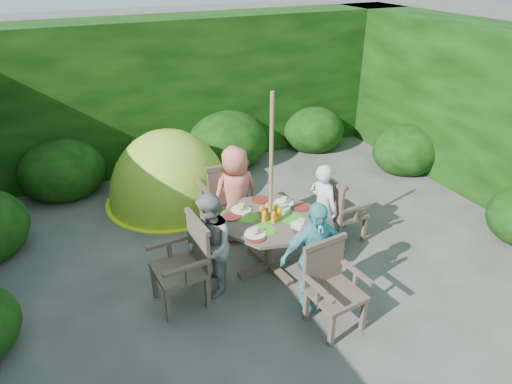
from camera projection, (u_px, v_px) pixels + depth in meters
name	position (u px, v px, depth m)	size (l,w,h in m)	color
ground	(284.00, 275.00, 5.49)	(60.00, 60.00, 0.00)	#423F3B
hedge_enclosure	(240.00, 141.00, 5.97)	(9.00, 9.00, 2.50)	black
patio_table	(270.00, 226.00, 5.37)	(1.36, 1.36, 0.84)	#44362C
parasol_pole	(271.00, 188.00, 5.13)	(0.04, 0.04, 2.20)	#915D3A
garden_chair_right	(339.00, 209.00, 5.95)	(0.50, 0.56, 0.89)	#44362C
garden_chair_left	(186.00, 262.00, 4.87)	(0.56, 0.62, 0.96)	#44362C
garden_chair_back	(224.00, 194.00, 6.20)	(0.60, 0.54, 1.00)	#44362C
garden_chair_front	(332.00, 284.00, 4.60)	(0.58, 0.53, 0.89)	#44362C
child_right	(322.00, 207.00, 5.75)	(0.43, 0.28, 1.18)	silver
child_left	(210.00, 246.00, 4.97)	(0.59, 0.46, 1.22)	gray
child_back	(236.00, 194.00, 5.93)	(0.64, 0.42, 1.31)	#DD6E5B
child_front	(313.00, 257.00, 4.75)	(0.75, 0.31, 1.28)	#54B5C5
dome_tent	(172.00, 200.00, 7.14)	(2.10, 2.10, 2.27)	#9BBD24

